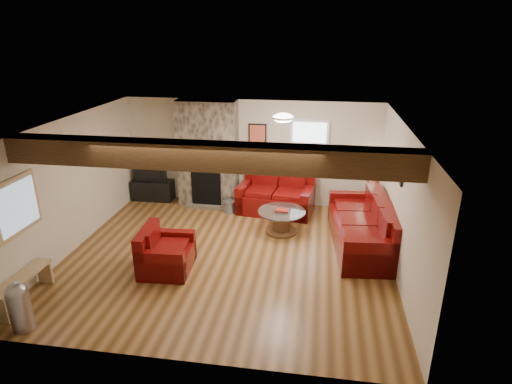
% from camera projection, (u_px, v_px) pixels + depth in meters
% --- Properties ---
extents(room, '(8.00, 8.00, 8.00)m').
position_uv_depth(room, '(226.00, 194.00, 7.59)').
color(room, brown).
rests_on(room, ground).
extents(floor, '(6.00, 6.00, 0.00)m').
position_uv_depth(floor, '(228.00, 256.00, 8.03)').
color(floor, brown).
rests_on(floor, ground).
extents(oak_beam, '(6.00, 0.36, 0.38)m').
position_uv_depth(oak_beam, '(206.00, 156.00, 6.06)').
color(oak_beam, black).
rests_on(oak_beam, room).
extents(chimney_breast, '(1.40, 0.67, 2.50)m').
position_uv_depth(chimney_breast, '(208.00, 155.00, 10.04)').
color(chimney_breast, '#37332A').
rests_on(chimney_breast, floor).
extents(back_window, '(0.90, 0.08, 1.10)m').
position_uv_depth(back_window, '(309.00, 143.00, 9.80)').
color(back_window, white).
rests_on(back_window, room).
extents(hatch_window, '(0.08, 1.00, 0.90)m').
position_uv_depth(hatch_window, '(16.00, 206.00, 6.55)').
color(hatch_window, tan).
rests_on(hatch_window, room).
extents(ceiling_dome, '(0.40, 0.40, 0.18)m').
position_uv_depth(ceiling_dome, '(283.00, 119.00, 7.87)').
color(ceiling_dome, '#EFE4CB').
rests_on(ceiling_dome, room).
extents(artwork_back, '(0.42, 0.06, 0.52)m').
position_uv_depth(artwork_back, '(257.00, 135.00, 9.91)').
color(artwork_back, black).
rests_on(artwork_back, room).
extents(artwork_right, '(0.06, 0.55, 0.42)m').
position_uv_depth(artwork_right, '(400.00, 170.00, 7.27)').
color(artwork_right, black).
rests_on(artwork_right, room).
extents(sofa_three, '(1.24, 2.54, 0.95)m').
position_uv_depth(sofa_three, '(362.00, 223.00, 8.27)').
color(sofa_three, '#470905').
rests_on(sofa_three, floor).
extents(loveseat, '(1.80, 1.19, 0.89)m').
position_uv_depth(loveseat, '(276.00, 194.00, 9.84)').
color(loveseat, '#470905').
rests_on(loveseat, floor).
extents(armchair_red, '(0.90, 1.01, 0.78)m').
position_uv_depth(armchair_red, '(166.00, 250.00, 7.47)').
color(armchair_red, '#470905').
rests_on(armchair_red, floor).
extents(coffee_table, '(0.99, 0.99, 0.52)m').
position_uv_depth(coffee_table, '(281.00, 222.00, 8.90)').
color(coffee_table, '#412514').
rests_on(coffee_table, floor).
extents(tv_cabinet, '(1.01, 0.40, 0.50)m').
position_uv_depth(tv_cabinet, '(153.00, 190.00, 10.63)').
color(tv_cabinet, black).
rests_on(tv_cabinet, floor).
extents(television, '(0.82, 0.11, 0.47)m').
position_uv_depth(television, '(151.00, 171.00, 10.46)').
color(television, black).
rests_on(television, tv_cabinet).
extents(floor_lamp, '(0.37, 0.37, 1.43)m').
position_uv_depth(floor_lamp, '(369.00, 163.00, 9.48)').
color(floor_lamp, tan).
rests_on(floor_lamp, floor).
extents(pine_bench, '(0.27, 1.17, 0.44)m').
position_uv_depth(pine_bench, '(24.00, 289.00, 6.63)').
color(pine_bench, tan).
rests_on(pine_bench, floor).
extents(pedal_bin, '(0.39, 0.39, 0.76)m').
position_uv_depth(pedal_bin, '(20.00, 306.00, 5.96)').
color(pedal_bin, '#99999E').
rests_on(pedal_bin, floor).
extents(coal_bucket, '(0.31, 0.31, 0.29)m').
position_uv_depth(coal_bucket, '(230.00, 206.00, 9.93)').
color(coal_bucket, gray).
rests_on(coal_bucket, floor).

